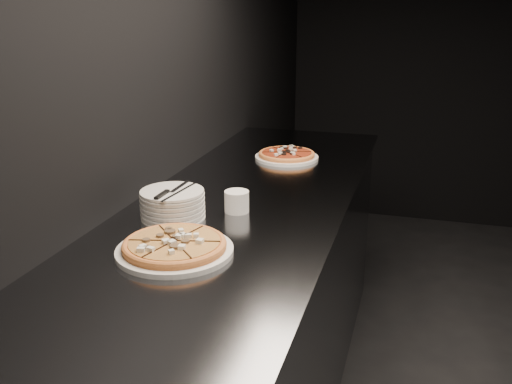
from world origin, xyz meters
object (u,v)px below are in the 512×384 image
(pizza_tomato, at_px, (287,155))
(ramekin, at_px, (237,201))
(counter, at_px, (244,313))
(pizza_mushroom, at_px, (175,247))
(cutlery, at_px, (172,191))
(plate_stack, at_px, (173,204))

(pizza_tomato, distance_m, ramekin, 0.72)
(counter, bearing_deg, pizza_tomato, 88.59)
(pizza_mushroom, bearing_deg, cutlery, 115.06)
(pizza_tomato, xyz_separation_m, plate_stack, (-0.19, -0.83, 0.03))
(plate_stack, height_order, cutlery, cutlery)
(plate_stack, xyz_separation_m, ramekin, (0.18, 0.11, -0.01))
(pizza_mushroom, relative_size, cutlery, 1.63)
(counter, height_order, pizza_tomato, pizza_tomato)
(plate_stack, bearing_deg, pizza_mushroom, -64.77)
(pizza_mushroom, xyz_separation_m, plate_stack, (-0.12, 0.26, 0.03))
(plate_stack, distance_m, ramekin, 0.22)
(pizza_mushroom, bearing_deg, counter, 84.42)
(pizza_mushroom, distance_m, plate_stack, 0.29)
(pizza_tomato, bearing_deg, ramekin, -90.05)
(cutlery, bearing_deg, pizza_mushroom, -63.73)
(pizza_tomato, height_order, cutlery, cutlery)
(pizza_mushroom, bearing_deg, ramekin, 80.55)
(pizza_mushroom, relative_size, plate_stack, 1.72)
(plate_stack, height_order, ramekin, plate_stack)
(pizza_mushroom, distance_m, ramekin, 0.38)
(pizza_mushroom, bearing_deg, pizza_tomato, 86.72)
(counter, relative_size, plate_stack, 11.71)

